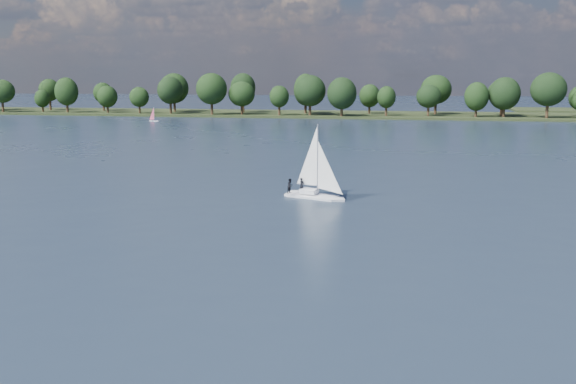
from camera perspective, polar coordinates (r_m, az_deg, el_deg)
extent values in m
plane|color=#233342|center=(126.03, 7.04, 3.63)|extent=(700.00, 700.00, 0.00)
cube|color=black|center=(237.52, 8.82, 6.70)|extent=(660.00, 40.00, 1.50)
cube|color=white|center=(77.22, 2.21, -0.54)|extent=(7.33, 4.45, 0.84)
cube|color=white|center=(77.06, 2.22, 0.07)|extent=(2.40, 1.93, 0.52)
cylinder|color=silver|center=(76.46, 2.24, 2.96)|extent=(0.13, 0.13, 8.35)
imported|color=black|center=(77.62, 1.23, 0.61)|extent=(0.68, 0.78, 1.80)
imported|color=black|center=(77.05, 0.20, 0.54)|extent=(1.01, 1.09, 1.80)
cube|color=white|center=(211.57, -11.80, 6.17)|extent=(3.02, 1.23, 0.48)
cylinder|color=silver|center=(211.42, -11.83, 6.83)|extent=(0.09, 0.09, 4.29)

